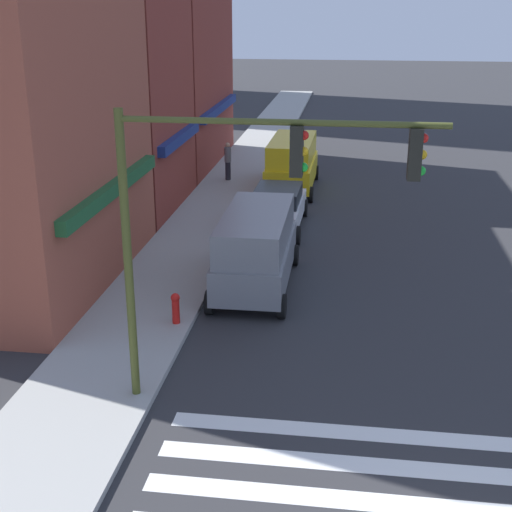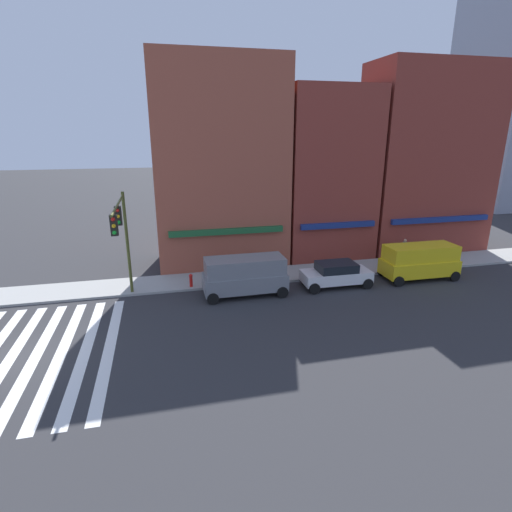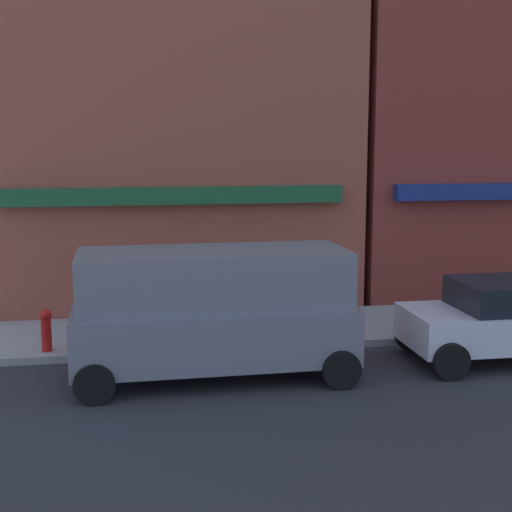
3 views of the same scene
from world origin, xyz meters
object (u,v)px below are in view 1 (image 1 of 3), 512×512
at_px(traffic_signal, 239,198).
at_px(van_yellow, 292,162).
at_px(van_grey, 256,247).
at_px(pedestrian_grey_coat, 228,160).
at_px(fire_hydrant, 176,307).
at_px(sedan_white, 278,207).

distance_m(traffic_signal, van_yellow, 19.00).
distance_m(traffic_signal, van_grey, 7.52).
bearing_deg(van_grey, pedestrian_grey_coat, 13.33).
height_order(van_grey, fire_hydrant, van_grey).
distance_m(van_grey, van_yellow, 11.98).
bearing_deg(sedan_white, van_yellow, 0.81).
bearing_deg(traffic_signal, fire_hydrant, 32.55).
distance_m(traffic_signal, fire_hydrant, 5.85).
height_order(sedan_white, van_yellow, van_yellow).
bearing_deg(van_grey, sedan_white, -0.29).
relative_size(traffic_signal, van_grey, 1.25).
height_order(sedan_white, pedestrian_grey_coat, pedestrian_grey_coat).
xyz_separation_m(traffic_signal, pedestrian_grey_coat, (19.57, 3.71, -3.54)).
xyz_separation_m(traffic_signal, van_grey, (6.72, 0.60, -3.33)).
bearing_deg(van_grey, fire_hydrant, 151.16).
height_order(traffic_signal, sedan_white, traffic_signal).
relative_size(pedestrian_grey_coat, fire_hydrant, 2.10).
relative_size(traffic_signal, pedestrian_grey_coat, 3.55).
height_order(traffic_signal, van_yellow, traffic_signal).
height_order(van_grey, sedan_white, van_grey).
distance_m(traffic_signal, pedestrian_grey_coat, 20.23).
xyz_separation_m(pedestrian_grey_coat, fire_hydrant, (-15.97, -1.41, -0.46)).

